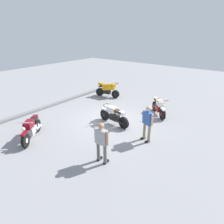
{
  "coord_description": "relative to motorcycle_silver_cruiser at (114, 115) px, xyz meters",
  "views": [
    {
      "loc": [
        -7.72,
        -6.11,
        4.71
      ],
      "look_at": [
        -0.32,
        -0.4,
        0.75
      ],
      "focal_mm": 30.62,
      "sensor_mm": 36.0,
      "label": 1
    }
  ],
  "objects": [
    {
      "name": "ground_plane",
      "position": [
        0.2,
        0.43,
        -0.52
      ],
      "size": [
        40.0,
        40.0,
        0.0
      ],
      "primitive_type": "plane",
      "color": "gray"
    },
    {
      "name": "person_in_blue_shirt",
      "position": [
        -0.44,
        -2.23,
        0.46
      ],
      "size": [
        0.45,
        0.64,
        1.72
      ],
      "rotation": [
        0.0,
        0.0,
        2.74
      ],
      "color": "gray",
      "rests_on": "ground"
    },
    {
      "name": "curb_edge",
      "position": [
        0.2,
        5.03,
        -0.45
      ],
      "size": [
        14.0,
        0.3,
        0.15
      ],
      "primitive_type": "cube",
      "color": "gray",
      "rests_on": "ground"
    },
    {
      "name": "motorcycle_cream_vintage",
      "position": [
        2.71,
        -1.36,
        -0.03
      ],
      "size": [
        1.51,
        1.48,
        1.07
      ],
      "rotation": [
        0.0,
        0.0,
        3.91
      ],
      "color": "black",
      "rests_on": "ground"
    },
    {
      "name": "motorcycle_silver_cruiser",
      "position": [
        0.0,
        0.0,
        0.0
      ],
      "size": [
        0.73,
        2.09,
        1.09
      ],
      "rotation": [
        0.0,
        0.0,
        1.44
      ],
      "color": "black",
      "rests_on": "ground"
    },
    {
      "name": "motorcycle_orange_sportbike",
      "position": [
        3.51,
        3.27,
        0.07
      ],
      "size": [
        0.77,
        1.95,
        1.14
      ],
      "rotation": [
        0.0,
        0.0,
        4.93
      ],
      "color": "black",
      "rests_on": "ground"
    },
    {
      "name": "person_in_gray_shirt",
      "position": [
        -2.92,
        -1.63,
        0.45
      ],
      "size": [
        0.31,
        0.65,
        1.69
      ],
      "rotation": [
        0.0,
        0.0,
        0.01
      ],
      "color": "#59595B",
      "rests_on": "ground"
    },
    {
      "name": "motorcycle_maroon_cruiser",
      "position": [
        -3.57,
        2.14,
        0.0
      ],
      "size": [
        1.72,
        1.38,
        1.09
      ],
      "rotation": [
        0.0,
        0.0,
        3.8
      ],
      "color": "black",
      "rests_on": "ground"
    }
  ]
}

